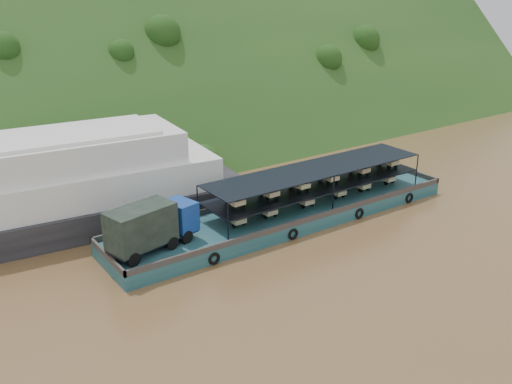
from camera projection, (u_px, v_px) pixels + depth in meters
ground at (293, 230)px, 51.65m from camera, size 160.00×160.00×0.00m
hillside at (132, 141)px, 79.20m from camera, size 140.00×39.60×39.60m
cargo_barge at (271, 213)px, 52.06m from camera, size 35.09×7.18×5.06m
passenger_ferry at (12, 195)px, 49.60m from camera, size 43.58×14.92×8.65m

